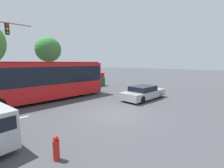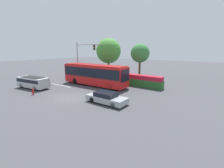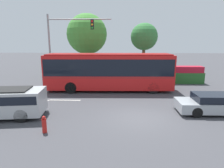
# 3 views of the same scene
# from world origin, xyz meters

# --- Properties ---
(ground_plane) EXTENTS (140.00, 140.00, 0.00)m
(ground_plane) POSITION_xyz_m (0.00, 0.00, 0.00)
(ground_plane) COLOR #444449
(city_bus) EXTENTS (11.36, 2.95, 3.34)m
(city_bus) POSITION_xyz_m (-2.15, 6.68, 1.90)
(city_bus) COLOR red
(city_bus) RESTS_ON ground
(sedan_foreground) EXTENTS (4.60, 1.86, 1.21)m
(sedan_foreground) POSITION_xyz_m (4.72, 1.07, 0.59)
(sedan_foreground) COLOR #9EA3A8
(sedan_foreground) RESTS_ON ground
(traffic_light_pole) EXTENTS (6.24, 0.24, 6.98)m
(traffic_light_pole) POSITION_xyz_m (-6.74, 8.61, 4.61)
(traffic_light_pole) COLOR gray
(traffic_light_pole) RESTS_ON ground
(flowering_hedge) EXTENTS (10.75, 1.24, 1.82)m
(flowering_hedge) POSITION_xyz_m (2.34, 10.29, 0.89)
(flowering_hedge) COLOR #286028
(flowering_hedge) RESTS_ON ground
(street_tree_left) EXTENTS (5.08, 5.08, 7.88)m
(street_tree_left) POSITION_xyz_m (-5.41, 14.61, 5.33)
(street_tree_left) COLOR brown
(street_tree_left) RESTS_ON ground
(street_tree_centre) EXTENTS (3.37, 3.37, 6.70)m
(street_tree_centre) POSITION_xyz_m (1.83, 14.53, 4.97)
(street_tree_centre) COLOR brown
(street_tree_centre) RESTS_ON ground
(fire_hydrant) EXTENTS (0.22, 0.22, 0.86)m
(fire_hydrant) POSITION_xyz_m (-4.82, -2.06, 0.41)
(fire_hydrant) COLOR red
(fire_hydrant) RESTS_ON ground
(lane_stripe_near) EXTENTS (2.40, 0.16, 0.01)m
(lane_stripe_near) POSITION_xyz_m (-7.71, 3.25, 0.01)
(lane_stripe_near) COLOR silver
(lane_stripe_near) RESTS_ON ground
(lane_stripe_mid) EXTENTS (2.40, 0.16, 0.01)m
(lane_stripe_mid) POSITION_xyz_m (-5.34, 3.36, 0.01)
(lane_stripe_mid) COLOR silver
(lane_stripe_mid) RESTS_ON ground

